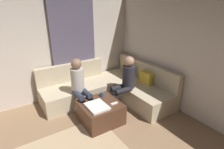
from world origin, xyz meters
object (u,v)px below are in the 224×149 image
Objects in this scene: coffee_mug at (102,94)px; sectional_couch at (110,88)px; person_on_couch_back at (125,81)px; person_on_couch_side at (80,84)px; ottoman at (100,112)px; game_remote at (114,103)px.

sectional_couch is at bearing 132.81° from coffee_mug.
person_on_couch_back is (0.04, 0.57, 0.19)m from coffee_mug.
coffee_mug is 0.52m from person_on_couch_side.
sectional_couch is 0.64m from person_on_couch_back.
ottoman is 0.89m from person_on_couch_back.
person_on_couch_back is at bearing 158.27° from person_on_couch_side.
ottoman is 0.73m from person_on_couch_side.
coffee_mug is at bearing 137.27° from person_on_couch_side.
person_on_couch_back is at bearing 124.24° from game_remote.
game_remote is at bearing 50.71° from ottoman.
person_on_couch_side reaches higher than sectional_couch.
ottoman is 0.63× the size of person_on_couch_side.
game_remote is (0.18, 0.22, 0.22)m from ottoman.
sectional_couch is 0.99m from ottoman.
coffee_mug is (0.48, -0.51, 0.19)m from sectional_couch.
sectional_couch is 17.00× the size of game_remote.
game_remote is 0.12× the size of person_on_couch_back.
person_on_couch_side is at bearing -132.73° from coffee_mug.
person_on_couch_back is 1.00× the size of person_on_couch_side.
person_on_couch_back is (-0.36, 0.53, 0.23)m from game_remote.
ottoman is 8.00× the size of coffee_mug.
person_on_couch_back is at bearing 6.09° from sectional_couch.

